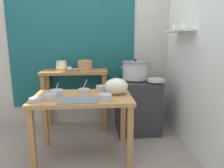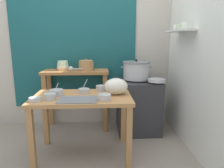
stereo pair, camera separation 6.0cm
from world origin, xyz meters
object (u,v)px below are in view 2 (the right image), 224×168
at_px(bowl_stack_enamel, 63,66).
at_px(prep_bowl_1, 105,97).
at_px(stove_block, 138,106).
at_px(prep_bowl_2, 35,99).
at_px(prep_table, 82,105).
at_px(ladle, 72,69).
at_px(plastic_bag, 116,86).
at_px(back_shelf_table, 76,85).
at_px(serving_tray, 78,100).
at_px(prep_bowl_5, 84,91).
at_px(clay_pot, 86,65).
at_px(wide_pan, 157,80).
at_px(steamer_pot, 136,70).
at_px(prep_bowl_3, 50,96).
at_px(prep_bowl_4, 101,88).
at_px(prep_bowl_0, 56,92).

xyz_separation_m(bowl_stack_enamel, prep_bowl_1, (0.59, -0.98, -0.21)).
xyz_separation_m(stove_block, prep_bowl_2, (-1.22, -0.84, 0.36)).
bearing_deg(prep_table, ladle, 106.43).
bearing_deg(plastic_bag, bowl_stack_enamel, 134.18).
relative_size(back_shelf_table, serving_tray, 2.40).
distance_m(serving_tray, prep_bowl_5, 0.30).
bearing_deg(clay_pot, bowl_stack_enamel, 178.19).
height_order(plastic_bag, wide_pan, plastic_bag).
xyz_separation_m(stove_block, steamer_pot, (-0.04, 0.02, 0.53)).
distance_m(stove_block, wide_pan, 0.50).
distance_m(stove_block, ladle, 1.11).
xyz_separation_m(steamer_pot, prep_bowl_1, (-0.47, -0.86, -0.15)).
height_order(stove_block, prep_bowl_5, prep_bowl_5).
bearing_deg(wide_pan, prep_table, -154.78).
bearing_deg(bowl_stack_enamel, prep_bowl_3, -88.65).
distance_m(clay_pot, prep_bowl_2, 1.10).
height_order(bowl_stack_enamel, prep_bowl_4, bowl_stack_enamel).
height_order(bowl_stack_enamel, prep_bowl_2, bowl_stack_enamel).
relative_size(steamer_pot, clay_pot, 2.02).
bearing_deg(ladle, prep_bowl_3, -97.80).
bearing_deg(serving_tray, prep_bowl_2, -176.54).
bearing_deg(prep_bowl_0, prep_bowl_2, -126.31).
height_order(back_shelf_table, clay_pot, clay_pot).
xyz_separation_m(prep_table, prep_bowl_1, (0.25, -0.19, 0.15)).
height_order(clay_pot, prep_bowl_1, clay_pot).
xyz_separation_m(prep_table, serving_tray, (-0.03, -0.17, 0.12)).
xyz_separation_m(back_shelf_table, prep_bowl_4, (0.37, -0.56, 0.08)).
relative_size(steamer_pot, plastic_bag, 1.62).
xyz_separation_m(prep_table, prep_bowl_0, (-0.29, 0.03, 0.15)).
bearing_deg(wide_pan, prep_bowl_5, -160.82).
bearing_deg(clay_pot, prep_bowl_5, -88.92).
relative_size(prep_table, prep_bowl_2, 9.06).
relative_size(ladle, prep_bowl_2, 2.17).
relative_size(steamer_pot, wide_pan, 1.85).
height_order(bowl_stack_enamel, prep_bowl_0, bowl_stack_enamel).
relative_size(prep_bowl_1, prep_bowl_5, 0.83).
distance_m(prep_bowl_3, prep_bowl_5, 0.42).
bearing_deg(ladle, wide_pan, -11.64).
bearing_deg(prep_bowl_0, prep_table, -6.21).
height_order(prep_table, bowl_stack_enamel, bowl_stack_enamel).
bearing_deg(prep_bowl_3, stove_block, 36.15).
height_order(clay_pot, prep_bowl_2, clay_pot).
relative_size(back_shelf_table, prep_bowl_4, 7.76).
relative_size(wide_pan, prep_bowl_2, 1.95).
distance_m(bowl_stack_enamel, plastic_bag, 1.05).
distance_m(stove_block, prep_bowl_2, 1.53).
height_order(plastic_bag, prep_bowl_2, plastic_bag).
bearing_deg(clay_pot, ladle, -158.40).
bearing_deg(prep_bowl_3, plastic_bag, 14.47).
bearing_deg(prep_bowl_5, prep_bowl_3, -141.44).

